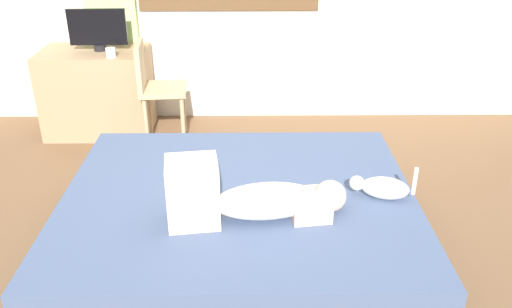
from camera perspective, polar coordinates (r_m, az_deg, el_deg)
ground_plane at (r=3.10m, az=-2.78°, el=-12.54°), size 16.00×16.00×0.00m
bed at (r=3.11m, az=-1.82°, el=-7.69°), size 2.04×1.73×0.42m
person_lying at (r=2.74m, az=-0.84°, el=-4.70°), size 0.94×0.37×0.34m
cat at (r=3.00m, az=13.40°, el=-3.52°), size 0.35×0.17×0.21m
desk at (r=4.89m, az=-16.67°, el=6.44°), size 0.90×0.56×0.74m
tv_monitor at (r=4.72m, az=-16.70°, el=12.77°), size 0.48×0.10×0.35m
cup at (r=4.52m, az=-15.38°, el=10.50°), size 0.08×0.08×0.08m
chair_by_desk at (r=4.53m, az=-10.91°, el=7.41°), size 0.41×0.41×0.86m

